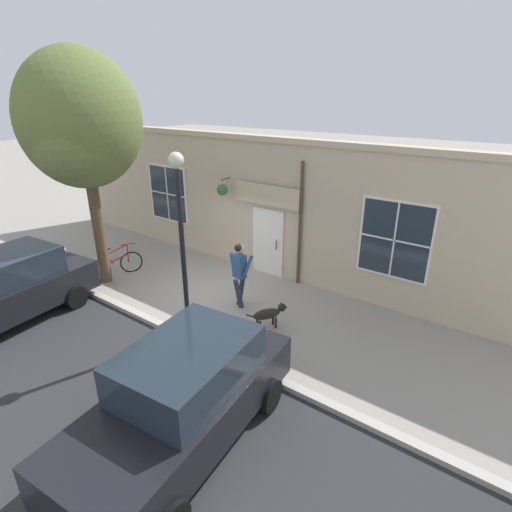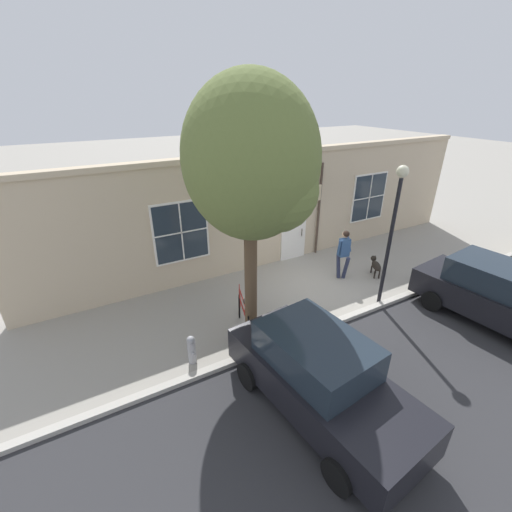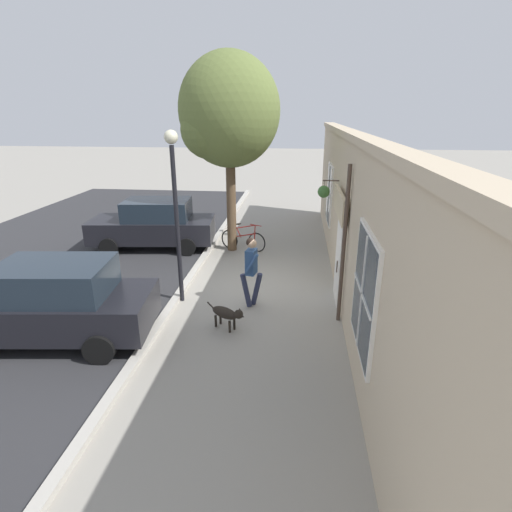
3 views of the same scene
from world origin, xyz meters
name	(u,v)px [view 2 (image 2 of 3)]	position (x,y,z in m)	size (l,w,h in m)	color
ground_plane	(315,285)	(0.00, 0.00, 0.00)	(90.00, 90.00, 0.00)	gray
curb_and_road	(489,411)	(5.85, 0.00, 0.02)	(10.10, 28.00, 0.12)	#B2ADA3
storefront_facade	(280,208)	(-2.34, 0.02, 2.11)	(0.95, 18.00, 4.20)	#C6B293
pedestrian_walking	(344,250)	(0.01, 1.15, 1.10)	(0.58, 0.61, 1.80)	#282D47
dog_on_leash	(376,265)	(0.43, 2.38, 0.39)	(0.98, 0.63, 0.61)	black
street_tree_by_curb	(254,165)	(1.29, -3.07, 4.57)	(3.25, 2.93, 6.47)	brown
leaning_bicycle	(244,315)	(0.81, -3.14, 0.38)	(1.66, 0.59, 1.01)	black
parked_car_nearest_curb	(319,375)	(3.99, -3.07, 0.88)	(4.46, 2.27, 1.75)	black
parked_car_mid_block	(497,294)	(4.02, 3.19, 0.88)	(4.46, 2.27, 1.75)	black
street_lamp	(394,218)	(1.85, 1.06, 2.84)	(0.32, 0.32, 4.27)	black
fire_hydrant	(192,349)	(1.47, -4.89, 0.40)	(0.34, 0.20, 0.77)	#99999E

